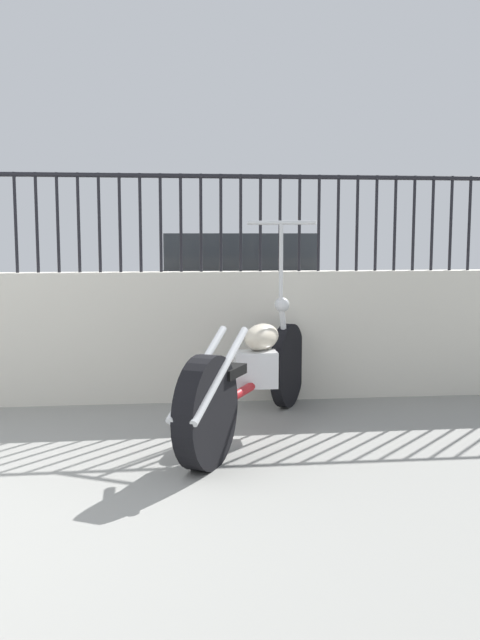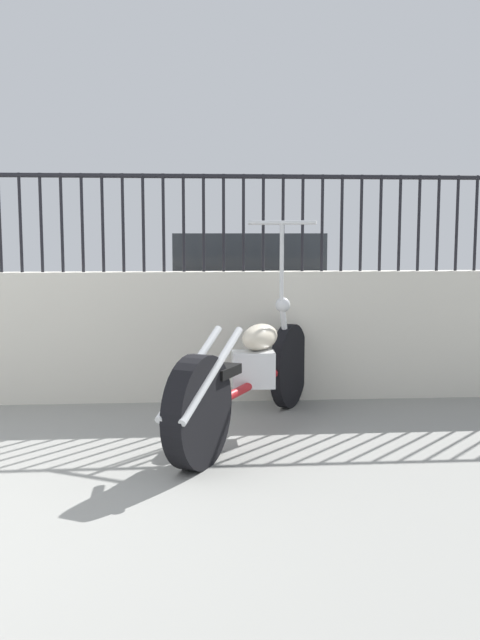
{
  "view_description": "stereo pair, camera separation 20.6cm",
  "coord_description": "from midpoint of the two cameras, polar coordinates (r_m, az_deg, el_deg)",
  "views": [
    {
      "loc": [
        1.54,
        -3.05,
        1.31
      ],
      "look_at": [
        2.11,
        2.0,
        0.7
      ],
      "focal_mm": 40.0,
      "sensor_mm": 36.0,
      "label": 1
    },
    {
      "loc": [
        1.74,
        -3.07,
        1.31
      ],
      "look_at": [
        2.11,
        2.0,
        0.7
      ],
      "focal_mm": 40.0,
      "sensor_mm": 36.0,
      "label": 2
    }
  ],
  "objects": [
    {
      "name": "motorcycle_red",
      "position": [
        4.61,
        1.55,
        -4.71
      ],
      "size": [
        1.13,
        2.01,
        1.42
      ],
      "rotation": [
        0.0,
        0.0,
        1.09
      ],
      "color": "black",
      "rests_on": "ground_plane"
    },
    {
      "name": "car_black",
      "position": [
        8.55,
        1.41,
        2.62
      ],
      "size": [
        2.1,
        4.71,
        1.32
      ],
      "rotation": [
        0.0,
        0.0,
        1.49
      ],
      "color": "black",
      "rests_on": "ground_plane"
    }
  ]
}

